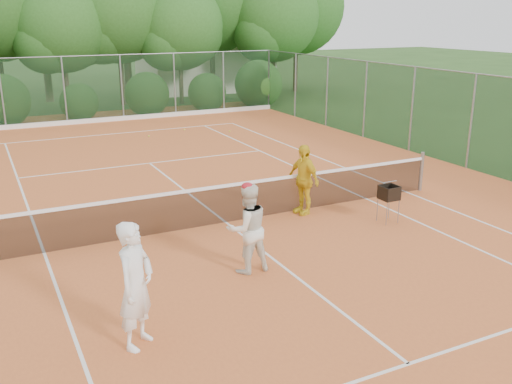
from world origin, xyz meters
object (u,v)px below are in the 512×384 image
player_yellow (303,179)px  ball_hopper (389,193)px  player_white (136,285)px  player_center_grp (248,228)px

player_yellow → ball_hopper: 2.08m
player_white → ball_hopper: player_white is taller
player_center_grp → player_yellow: size_ratio=1.02×
player_center_grp → ball_hopper: size_ratio=1.98×
player_yellow → ball_hopper: player_yellow is taller
player_center_grp → player_yellow: bearing=42.1°
player_white → ball_hopper: size_ratio=2.18×
player_yellow → player_white: bearing=-62.8°
player_white → player_center_grp: player_white is taller
player_yellow → ball_hopper: (1.48, -1.45, -0.16)m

